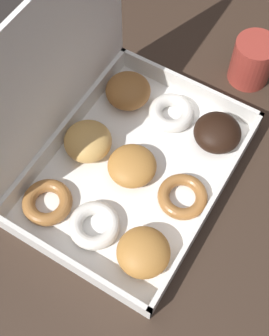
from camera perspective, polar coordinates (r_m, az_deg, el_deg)
name	(u,v)px	position (r m, az deg, el deg)	size (l,w,h in m)	color
ground_plane	(155,296)	(1.50, 2.53, -15.30)	(8.00, 8.00, 0.00)	#2D2826
dining_table	(168,220)	(0.90, 4.11, -6.30)	(1.11, 0.89, 0.73)	#38281E
donut_box	(121,147)	(0.79, -1.68, 2.58)	(0.41, 0.31, 0.32)	white
coffee_mug	(253,60)	(0.94, 14.22, 12.60)	(0.08, 0.08, 0.09)	#A3382D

